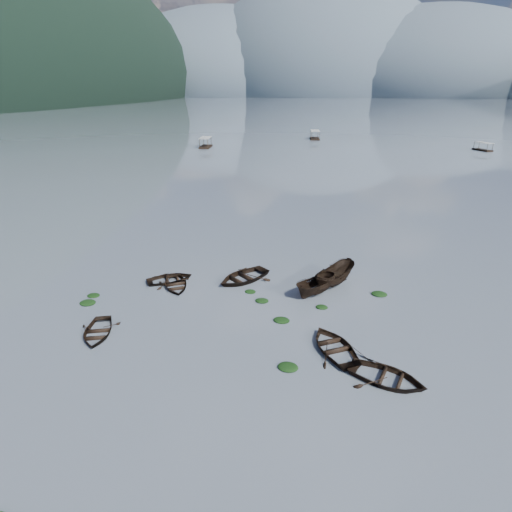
% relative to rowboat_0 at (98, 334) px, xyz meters
% --- Properties ---
extents(ground_plane, '(2400.00, 2400.00, 0.00)m').
position_rel_rowboat_0_xyz_m(ground_plane, '(8.62, -0.97, 0.00)').
color(ground_plane, slate).
extents(haze_mtn_a, '(520.00, 520.00, 280.00)m').
position_rel_rowboat_0_xyz_m(haze_mtn_a, '(-251.38, 899.03, 0.00)').
color(haze_mtn_a, '#475666').
rests_on(haze_mtn_a, ground).
extents(haze_mtn_b, '(520.00, 520.00, 340.00)m').
position_rel_rowboat_0_xyz_m(haze_mtn_b, '(-51.38, 899.03, 0.00)').
color(haze_mtn_b, '#475666').
rests_on(haze_mtn_b, ground).
extents(haze_mtn_c, '(520.00, 520.00, 260.00)m').
position_rel_rowboat_0_xyz_m(haze_mtn_c, '(148.62, 899.03, 0.00)').
color(haze_mtn_c, '#475666').
rests_on(haze_mtn_c, ground).
extents(rowboat_0, '(3.89, 4.53, 0.79)m').
position_rel_rowboat_0_xyz_m(rowboat_0, '(0.00, 0.00, 0.00)').
color(rowboat_0, black).
rests_on(rowboat_0, ground).
extents(rowboat_1, '(4.78, 4.48, 0.81)m').
position_rel_rowboat_0_xyz_m(rowboat_1, '(1.52, 8.62, 0.00)').
color(rowboat_1, black).
rests_on(rowboat_1, ground).
extents(rowboat_3, '(4.95, 5.39, 0.91)m').
position_rel_rowboat_0_xyz_m(rowboat_3, '(15.82, 1.65, 0.00)').
color(rowboat_3, black).
rests_on(rowboat_3, ground).
extents(rowboat_4, '(5.08, 4.28, 0.90)m').
position_rel_rowboat_0_xyz_m(rowboat_4, '(18.83, -0.69, 0.00)').
color(rowboat_4, black).
rests_on(rowboat_4, ground).
extents(rowboat_5, '(3.87, 4.48, 1.68)m').
position_rel_rowboat_0_xyz_m(rowboat_5, '(14.05, 8.97, 0.00)').
color(rowboat_5, black).
rests_on(rowboat_5, ground).
extents(rowboat_6, '(4.31, 4.72, 0.80)m').
position_rel_rowboat_0_xyz_m(rowboat_6, '(2.42, 7.73, 0.00)').
color(rowboat_6, black).
rests_on(rowboat_6, ground).
extents(rowboat_7, '(5.76, 6.03, 1.02)m').
position_rel_rowboat_0_xyz_m(rowboat_7, '(7.67, 10.19, 0.00)').
color(rowboat_7, black).
rests_on(rowboat_7, ground).
extents(rowboat_8, '(4.17, 5.20, 1.91)m').
position_rel_rowboat_0_xyz_m(rowboat_8, '(15.42, 11.01, 0.00)').
color(rowboat_8, black).
rests_on(rowboat_8, ground).
extents(weed_clump_0, '(1.26, 1.03, 0.28)m').
position_rel_rowboat_0_xyz_m(weed_clump_0, '(-3.14, 3.59, 0.00)').
color(weed_clump_0, black).
rests_on(weed_clump_0, ground).
extents(weed_clump_1, '(1.06, 0.85, 0.23)m').
position_rel_rowboat_0_xyz_m(weed_clump_1, '(10.01, 6.82, 0.00)').
color(weed_clump_1, black).
rests_on(weed_clump_1, ground).
extents(weed_clump_2, '(1.25, 1.00, 0.27)m').
position_rel_rowboat_0_xyz_m(weed_clump_2, '(13.15, -0.76, 0.00)').
color(weed_clump_2, black).
rests_on(weed_clump_2, ground).
extents(weed_clump_3, '(0.91, 0.77, 0.20)m').
position_rel_rowboat_0_xyz_m(weed_clump_3, '(14.68, 6.86, 0.00)').
color(weed_clump_3, black).
rests_on(weed_clump_3, ground).
extents(weed_clump_4, '(1.18, 0.93, 0.24)m').
position_rel_rowboat_0_xyz_m(weed_clump_4, '(11.97, 4.33, 0.00)').
color(weed_clump_4, black).
rests_on(weed_clump_4, ground).
extents(weed_clump_5, '(1.03, 0.83, 0.22)m').
position_rel_rowboat_0_xyz_m(weed_clump_5, '(-3.41, 4.78, 0.00)').
color(weed_clump_5, black).
rests_on(weed_clump_5, ground).
extents(weed_clump_6, '(0.92, 0.77, 0.19)m').
position_rel_rowboat_0_xyz_m(weed_clump_6, '(8.77, 8.14, 0.00)').
color(weed_clump_6, black).
rests_on(weed_clump_6, ground).
extents(weed_clump_7, '(1.26, 1.01, 0.27)m').
position_rel_rowboat_0_xyz_m(weed_clump_7, '(19.09, 9.90, 0.00)').
color(weed_clump_7, black).
rests_on(weed_clump_7, ground).
extents(pontoon_left, '(3.80, 7.05, 2.57)m').
position_rel_rowboat_0_xyz_m(pontoon_left, '(-22.67, 88.56, 0.00)').
color(pontoon_left, black).
rests_on(pontoon_left, ground).
extents(pontoon_centre, '(3.80, 7.12, 2.60)m').
position_rel_rowboat_0_xyz_m(pontoon_centre, '(5.53, 114.16, 0.00)').
color(pontoon_centre, black).
rests_on(pontoon_centre, ground).
extents(pontoon_right, '(4.41, 5.59, 1.99)m').
position_rel_rowboat_0_xyz_m(pontoon_right, '(51.06, 98.67, 0.00)').
color(pontoon_right, black).
rests_on(pontoon_right, ground).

